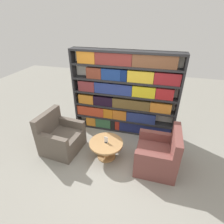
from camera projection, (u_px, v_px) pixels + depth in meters
The scene contains 6 objects.
ground_plane at pixel (108, 168), 3.78m from camera, with size 14.00×14.00×0.00m, color gray.
bookshelf at pixel (124, 95), 4.49m from camera, with size 2.71×0.30×2.19m.
armchair_left at pixel (61, 138), 4.18m from camera, with size 0.89×0.93×0.95m.
armchair_right at pixel (158, 155), 3.66m from camera, with size 0.83×0.86×0.95m.
coffee_table at pixel (106, 146), 3.93m from camera, with size 0.75×0.75×0.42m.
table_sign at pixel (106, 140), 3.84m from camera, with size 0.08×0.06×0.15m.
Camera 1 is at (0.78, -2.58, 2.91)m, focal length 28.00 mm.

